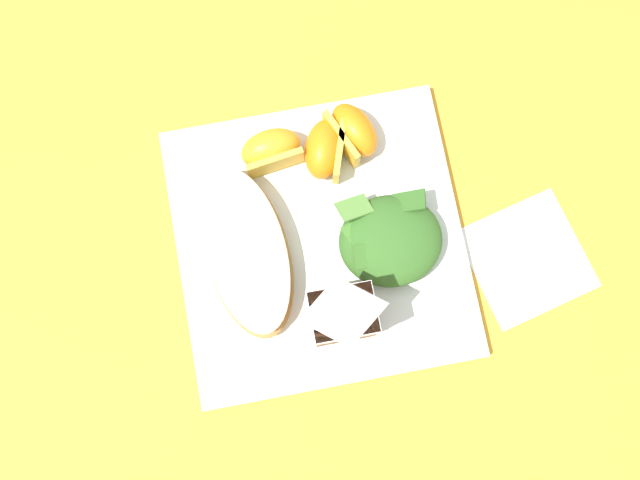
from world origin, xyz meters
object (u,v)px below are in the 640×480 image
at_px(orange_wedge_middle, 325,150).
at_px(orange_wedge_rear, 271,150).
at_px(cheesy_pizza_bread, 247,248).
at_px(white_plate, 320,243).
at_px(paper_napkin, 527,259).
at_px(green_salad_pile, 390,240).
at_px(milk_carton, 343,315).
at_px(orange_wedge_front, 353,131).

bearing_deg(orange_wedge_middle, orange_wedge_rear, -10.32).
bearing_deg(orange_wedge_middle, cheesy_pizza_bread, 41.73).
height_order(white_plate, paper_napkin, white_plate).
xyz_separation_m(green_salad_pile, paper_napkin, (-0.14, 0.04, -0.03)).
height_order(milk_carton, orange_wedge_front, milk_carton).
relative_size(milk_carton, orange_wedge_middle, 1.61).
bearing_deg(cheesy_pizza_bread, paper_napkin, 168.34).
bearing_deg(orange_wedge_rear, orange_wedge_front, -177.28).
height_order(white_plate, cheesy_pizza_bread, cheesy_pizza_bread).
height_order(white_plate, orange_wedge_middle, orange_wedge_middle).
bearing_deg(white_plate, orange_wedge_front, -117.45).
relative_size(white_plate, green_salad_pile, 2.80).
bearing_deg(orange_wedge_front, milk_carton, 75.52).
relative_size(cheesy_pizza_bread, orange_wedge_front, 2.54).
xyz_separation_m(orange_wedge_front, orange_wedge_middle, (0.03, 0.01, 0.00)).
height_order(green_salad_pile, orange_wedge_middle, green_salad_pile).
relative_size(white_plate, orange_wedge_front, 4.03).
height_order(white_plate, orange_wedge_rear, orange_wedge_rear).
xyz_separation_m(green_salad_pile, milk_carton, (0.06, 0.06, 0.04)).
bearing_deg(white_plate, paper_napkin, 165.33).
distance_m(milk_carton, orange_wedge_front, 0.19).
height_order(green_salad_pile, paper_napkin, green_salad_pile).
height_order(cheesy_pizza_bread, milk_carton, milk_carton).
xyz_separation_m(white_plate, orange_wedge_middle, (-0.02, -0.09, 0.03)).
relative_size(cheesy_pizza_bread, green_salad_pile, 1.76).
height_order(orange_wedge_front, orange_wedge_middle, same).
height_order(orange_wedge_middle, paper_napkin, orange_wedge_middle).
bearing_deg(green_salad_pile, milk_carton, 46.79).
xyz_separation_m(orange_wedge_front, paper_napkin, (-0.15, 0.15, -0.03)).
distance_m(milk_carton, orange_wedge_middle, 0.17).
bearing_deg(white_plate, orange_wedge_middle, -103.93).
relative_size(milk_carton, orange_wedge_rear, 1.71).
bearing_deg(orange_wedge_middle, paper_napkin, 142.47).
xyz_separation_m(milk_carton, paper_napkin, (-0.20, -0.03, -0.07)).
distance_m(white_plate, orange_wedge_middle, 0.09).
relative_size(white_plate, paper_napkin, 2.55).
distance_m(orange_wedge_rear, paper_napkin, 0.28).
relative_size(cheesy_pizza_bread, orange_wedge_rear, 2.73).
height_order(cheesy_pizza_bread, green_salad_pile, green_salad_pile).
xyz_separation_m(orange_wedge_front, orange_wedge_rear, (0.08, 0.00, 0.00)).
height_order(orange_wedge_rear, paper_napkin, orange_wedge_rear).
distance_m(white_plate, orange_wedge_front, 0.12).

